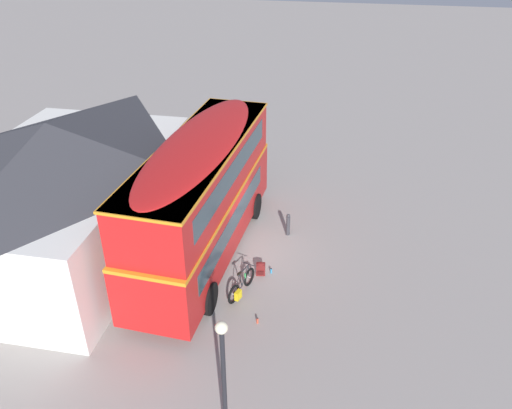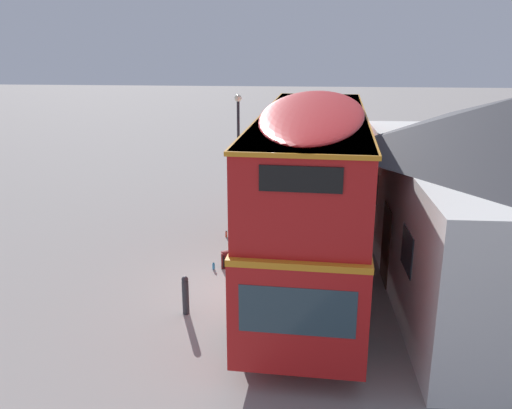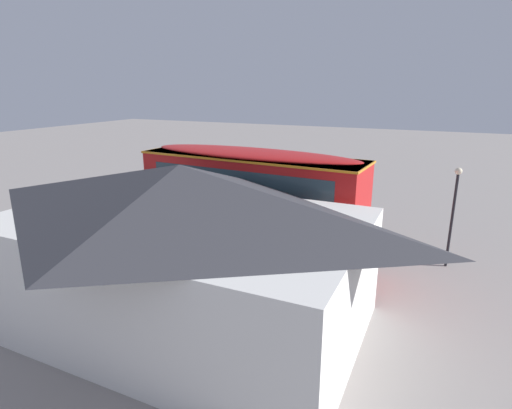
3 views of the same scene
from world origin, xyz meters
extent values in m
plane|color=gray|center=(0.00, 0.00, 0.00)|extent=(120.00, 120.00, 0.00)
cylinder|color=black|center=(2.68, 2.42, 0.55)|extent=(1.12, 0.35, 1.10)
cylinder|color=black|center=(2.52, 0.05, 0.55)|extent=(1.12, 0.35, 1.10)
cylinder|color=black|center=(-3.37, 2.81, 0.55)|extent=(1.12, 0.35, 1.10)
cylinder|color=black|center=(-3.53, 0.44, 0.55)|extent=(1.12, 0.35, 1.10)
cube|color=red|center=(-0.42, 1.43, 1.52)|extent=(9.92, 3.13, 2.10)
cube|color=orange|center=(-0.42, 1.43, 2.60)|extent=(9.94, 3.15, 0.12)
cube|color=red|center=(-0.42, 1.43, 3.58)|extent=(9.62, 3.06, 1.90)
ellipsoid|color=red|center=(-0.42, 1.43, 4.61)|extent=(9.43, 3.00, 0.36)
cube|color=#2D424C|center=(4.44, 1.11, 1.77)|extent=(0.19, 2.05, 0.90)
cube|color=black|center=(4.31, 1.12, 4.10)|extent=(0.15, 1.38, 0.44)
cube|color=#2D424C|center=(-0.70, 0.20, 1.82)|extent=(7.61, 0.53, 0.76)
cube|color=#2D424C|center=(-0.50, 0.22, 3.73)|extent=(8.00, 0.56, 0.80)
cube|color=#2D424C|center=(-0.54, 2.68, 1.82)|extent=(7.61, 0.53, 0.76)
cube|color=#2D424C|center=(-0.34, 2.64, 3.73)|extent=(8.00, 0.56, 0.80)
cube|color=orange|center=(-0.42, 1.43, 4.49)|extent=(9.73, 3.15, 0.08)
torus|color=black|center=(-1.94, -0.58, 0.34)|extent=(0.67, 0.29, 0.68)
torus|color=black|center=(-2.94, -0.25, 0.34)|extent=(0.67, 0.29, 0.68)
cylinder|color=#B2B2B7|center=(-1.94, -0.58, 0.34)|extent=(0.08, 0.11, 0.05)
cylinder|color=#B2B2B7|center=(-2.94, -0.25, 0.34)|extent=(0.08, 0.11, 0.05)
cylinder|color=black|center=(-2.21, -0.49, 0.59)|extent=(0.46, 0.18, 0.64)
cylinder|color=black|center=(-2.28, -0.47, 0.91)|extent=(0.57, 0.22, 0.06)
cylinder|color=black|center=(-2.49, -0.40, 0.60)|extent=(0.18, 0.09, 0.66)
cylinder|color=black|center=(-2.68, -0.34, 0.31)|extent=(0.53, 0.20, 0.09)
cylinder|color=black|center=(-2.75, -0.31, 0.63)|extent=(0.41, 0.16, 0.60)
cylinder|color=black|center=(-1.97, -0.57, 0.62)|extent=(0.10, 0.06, 0.56)
cylinder|color=black|center=(-2.00, -0.56, 0.95)|extent=(0.17, 0.45, 0.03)
ellipsoid|color=black|center=(-2.57, -0.37, 0.96)|extent=(0.28, 0.18, 0.06)
cube|color=yellow|center=(-2.97, -0.41, 0.36)|extent=(0.31, 0.22, 0.32)
cylinder|color=green|center=(-2.21, -0.49, 0.59)|extent=(0.07, 0.07, 0.18)
cube|color=maroon|center=(-1.30, -0.88, 0.23)|extent=(0.27, 0.35, 0.47)
ellipsoid|color=maroon|center=(-1.30, -0.88, 0.47)|extent=(0.26, 0.34, 0.10)
cube|color=#471111|center=(-1.42, -0.90, 0.16)|extent=(0.07, 0.23, 0.16)
cylinder|color=black|center=(-1.16, -0.95, 0.23)|extent=(0.04, 0.04, 0.37)
cylinder|color=black|center=(-1.19, -0.77, 0.23)|extent=(0.04, 0.04, 0.37)
cylinder|color=#D84C33|center=(-3.78, -1.22, 0.10)|extent=(0.07, 0.07, 0.19)
cylinder|color=black|center=(-3.78, -1.22, 0.20)|extent=(0.04, 0.04, 0.03)
cylinder|color=#338CBF|center=(-1.15, -1.24, 0.09)|extent=(0.07, 0.07, 0.19)
cylinder|color=black|center=(-1.15, -1.24, 0.20)|extent=(0.04, 0.04, 0.03)
cube|color=silver|center=(-0.76, 6.85, 1.77)|extent=(10.63, 6.81, 3.54)
pyramid|color=#38383D|center=(-0.76, 6.85, 4.31)|extent=(11.03, 7.22, 1.55)
cube|color=#3D2319|center=(-0.75, 3.45, 1.05)|extent=(1.10, 0.04, 2.10)
cube|color=#2D424C|center=(-3.41, 3.44, 1.95)|extent=(1.10, 0.04, 0.90)
cube|color=#2D424C|center=(1.90, 3.45, 1.95)|extent=(1.10, 0.04, 0.90)
cylinder|color=black|center=(-8.19, -1.27, 1.96)|extent=(0.11, 0.11, 3.93)
sphere|color=#F2E5BF|center=(-8.19, -1.27, 4.05)|extent=(0.28, 0.28, 0.28)
cylinder|color=#333338|center=(1.46, -1.50, 0.42)|extent=(0.16, 0.16, 0.85)
sphere|color=#333338|center=(1.46, -1.50, 0.89)|extent=(0.16, 0.16, 0.16)
camera|label=1|loc=(-15.61, -3.40, 11.55)|focal=35.45mm
camera|label=2|loc=(12.97, 1.06, 6.33)|focal=38.36mm
camera|label=3|loc=(-7.66, 16.41, 7.23)|focal=28.73mm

